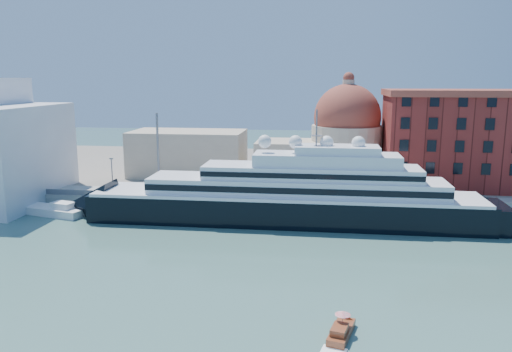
# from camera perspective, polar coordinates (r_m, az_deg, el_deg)

# --- Properties ---
(ground) EXTENTS (400.00, 400.00, 0.00)m
(ground) POSITION_cam_1_polar(r_m,az_deg,el_deg) (78.44, -4.40, -9.73)
(ground) COLOR #39625B
(ground) RESTS_ON ground
(quay) EXTENTS (180.00, 10.00, 2.50)m
(quay) POSITION_cam_1_polar(r_m,az_deg,el_deg) (110.08, -0.81, -2.88)
(quay) COLOR gray
(quay) RESTS_ON ground
(land) EXTENTS (260.00, 72.00, 2.00)m
(land) POSITION_cam_1_polar(r_m,az_deg,el_deg) (149.93, 1.42, 0.79)
(land) COLOR slate
(land) RESTS_ON ground
(quay_fence) EXTENTS (180.00, 0.10, 1.20)m
(quay_fence) POSITION_cam_1_polar(r_m,az_deg,el_deg) (105.32, -1.16, -2.49)
(quay_fence) COLOR slate
(quay_fence) RESTS_ON quay
(superyacht) EXTENTS (86.54, 12.00, 25.86)m
(superyacht) POSITION_cam_1_polar(r_m,az_deg,el_deg) (97.98, 1.90, -2.71)
(superyacht) COLOR black
(superyacht) RESTS_ON ground
(service_barge) EXTENTS (14.46, 7.91, 3.09)m
(service_barge) POSITION_cam_1_polar(r_m,az_deg,el_deg) (111.58, -21.90, -3.70)
(service_barge) COLOR white
(service_barge) RESTS_ON ground
(water_taxi) EXTENTS (3.45, 6.26, 2.83)m
(water_taxi) POSITION_cam_1_polar(r_m,az_deg,el_deg) (57.97, 9.69, -17.04)
(water_taxi) COLOR brown
(water_taxi) RESTS_ON ground
(warehouse) EXTENTS (43.00, 19.00, 23.25)m
(warehouse) POSITION_cam_1_polar(r_m,az_deg,el_deg) (129.82, 23.83, 3.94)
(warehouse) COLOR maroon
(warehouse) RESTS_ON land
(church) EXTENTS (66.00, 18.00, 25.50)m
(church) POSITION_cam_1_polar(r_m,az_deg,el_deg) (130.84, 3.44, 3.65)
(church) COLOR beige
(church) RESTS_ON land
(lamp_posts) EXTENTS (120.80, 2.40, 18.00)m
(lamp_posts) POSITION_cam_1_polar(r_m,az_deg,el_deg) (109.17, -7.55, 1.51)
(lamp_posts) COLOR slate
(lamp_posts) RESTS_ON quay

